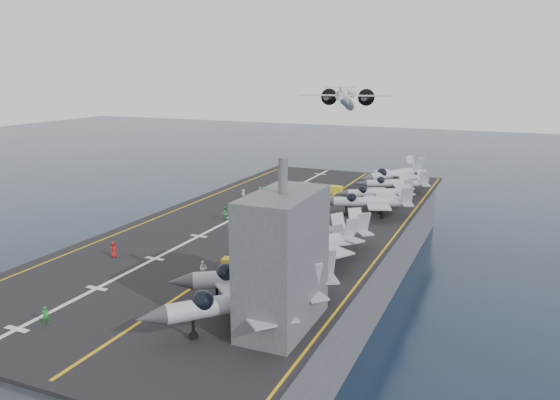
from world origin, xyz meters
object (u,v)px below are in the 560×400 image
at_px(transport_plane, 345,101).
at_px(island_superstructure, 283,244).
at_px(fighter_jet_0, 243,299).
at_px(tow_cart_a, 232,264).

bearing_deg(transport_plane, island_superstructure, -76.69).
relative_size(island_superstructure, transport_plane, 0.65).
xyz_separation_m(island_superstructure, transport_plane, (-19.66, 83.06, 7.65)).
distance_m(island_superstructure, fighter_jet_0, 5.86).
distance_m(tow_cart_a, transport_plane, 74.45).
bearing_deg(fighter_jet_0, tow_cart_a, 122.38).
height_order(island_superstructure, tow_cart_a, island_superstructure).
relative_size(fighter_jet_0, transport_plane, 0.83).
relative_size(fighter_jet_0, tow_cart_a, 8.17).
xyz_separation_m(fighter_jet_0, transport_plane, (-16.82, 85.12, 12.34)).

